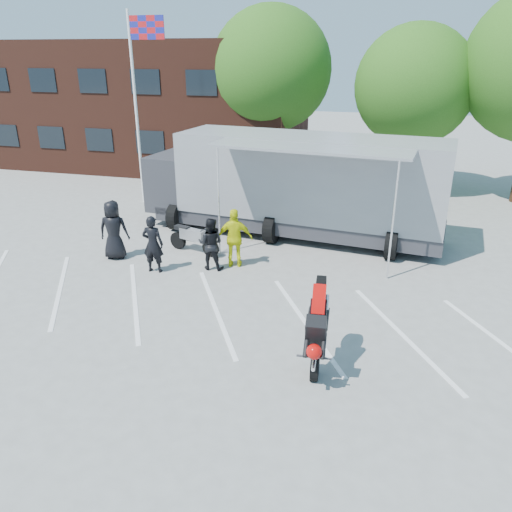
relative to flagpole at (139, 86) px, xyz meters
The scene contains 13 objects.
ground 12.83m from the flagpole, 58.02° to the right, with size 100.00×100.00×0.00m, color #969792.
parking_bay_lines 12.06m from the flagpole, 55.25° to the right, with size 18.00×5.00×0.01m, color white.
office_building 8.97m from the flagpole, 115.15° to the left, with size 18.00×8.00×7.00m, color #4A2217.
flagpole is the anchor object (origin of this frame).
tree_left 7.37m from the flagpole, 54.72° to the left, with size 6.12×6.12×8.64m.
tree_mid 12.31m from the flagpole, 23.97° to the left, with size 5.44×5.44×7.68m.
transporter_truck 9.26m from the flagpole, 19.49° to the right, with size 11.60×5.59×3.69m, color gray, non-canonical shape.
parked_motorcycle 8.51m from the flagpole, 50.60° to the right, with size 0.68×2.05×1.07m, color #A6A7AB, non-canonical shape.
stunt_bike_rider 15.02m from the flagpole, 48.36° to the right, with size 0.89×1.89×2.22m, color black, non-canonical shape.
spectator_leather_a 7.87m from the flagpole, 72.60° to the right, with size 0.96×0.63×1.97m, color black.
spectator_leather_b 9.04m from the flagpole, 62.19° to the right, with size 0.66×0.43×1.82m, color black.
spectator_leather_c 9.38m from the flagpole, 50.05° to the right, with size 0.81×0.63×1.67m, color black.
spectator_hivis 9.49m from the flagpole, 44.91° to the right, with size 1.11×0.46×1.90m, color #DEE30B.
Camera 1 is at (4.34, -10.08, 6.37)m, focal length 35.00 mm.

